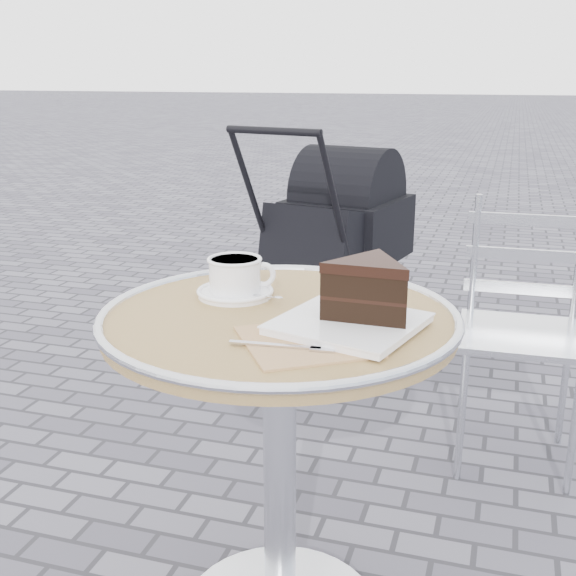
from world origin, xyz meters
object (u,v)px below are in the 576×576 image
(cafe_table, at_px, (280,390))
(cake_plate_set, at_px, (363,297))
(baby_stroller, at_px, (337,240))
(bistro_chair, at_px, (523,300))
(cappuccino_set, at_px, (236,279))

(cafe_table, distance_m, cake_plate_set, 0.28)
(cafe_table, bearing_deg, baby_stroller, 99.82)
(cake_plate_set, distance_m, bistro_chair, 1.08)
(cafe_table, bearing_deg, cappuccino_set, 144.23)
(cappuccino_set, relative_size, bistro_chair, 0.23)
(bistro_chair, bearing_deg, cafe_table, -118.43)
(cappuccino_set, distance_m, baby_stroller, 1.84)
(bistro_chair, height_order, baby_stroller, baby_stroller)
(bistro_chair, bearing_deg, cake_plate_set, -109.27)
(cafe_table, xyz_separation_m, cake_plate_set, (0.17, -0.03, 0.22))
(cafe_table, bearing_deg, cake_plate_set, -9.37)
(cappuccino_set, xyz_separation_m, bistro_chair, (0.61, 0.88, -0.26))
(cake_plate_set, relative_size, baby_stroller, 0.38)
(cappuccino_set, distance_m, bistro_chair, 1.10)
(cappuccino_set, xyz_separation_m, baby_stroller, (-0.20, 1.80, -0.32))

